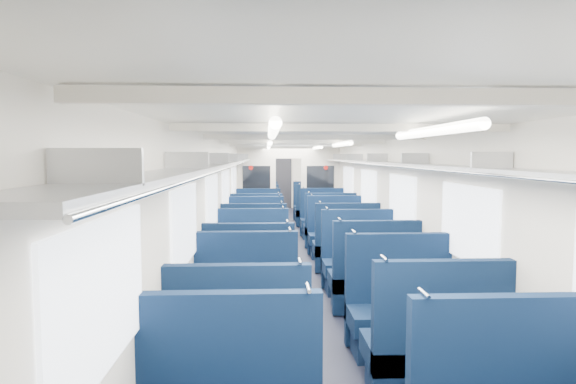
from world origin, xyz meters
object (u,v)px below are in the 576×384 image
object	(u,v)px
seat_10	(252,264)
seat_17	(330,230)
seat_12	(254,250)
seat_22	(259,209)
seat_13	(346,249)
seat_8	(249,287)
seat_6	(246,312)
bulkhead	(288,186)
seat_21	(315,213)
seat_9	(374,282)
seat_15	(336,238)
seat_4	(239,363)
seat_18	(258,223)
end_door	(282,183)
seat_23	(312,208)
seat_11	(360,266)
seat_7	(402,315)
seat_14	(255,239)
seat_5	(435,355)
seat_19	(323,222)
seat_20	(259,213)
seat_16	(256,231)

from	to	relation	value
seat_10	seat_17	world-z (taller)	same
seat_12	seat_22	xyz separation A→B (m)	(0.00, 6.60, 0.00)
seat_13	seat_8	bearing A→B (deg)	-124.63
seat_6	seat_12	bearing A→B (deg)	90.00
bulkhead	seat_10	world-z (taller)	bulkhead
seat_6	seat_13	distance (m)	3.75
seat_21	seat_10	bearing A→B (deg)	-104.24
seat_9	seat_15	distance (m)	3.47
seat_4	seat_18	size ratio (longest dim) A/B	1.00
end_door	seat_12	world-z (taller)	end_door
seat_8	seat_13	bearing A→B (deg)	55.37
seat_17	seat_23	world-z (taller)	same
seat_9	seat_22	xyz separation A→B (m)	(-1.66, 8.83, 0.00)
seat_10	seat_11	size ratio (longest dim) A/B	1.00
seat_6	seat_17	world-z (taller)	same
seat_22	seat_18	bearing A→B (deg)	-90.00
seat_6	seat_7	world-z (taller)	same
seat_8	seat_14	size ratio (longest dim) A/B	1.00
seat_4	seat_11	world-z (taller)	same
end_door	seat_14	xyz separation A→B (m)	(-0.83, -9.14, -0.60)
seat_15	end_door	bearing A→B (deg)	95.24
seat_5	seat_10	size ratio (longest dim) A/B	1.00
seat_5	seat_22	world-z (taller)	same
seat_8	seat_19	world-z (taller)	same
seat_19	seat_23	bearing A→B (deg)	90.00
seat_5	seat_20	world-z (taller)	same
seat_10	seat_11	bearing A→B (deg)	-6.45
seat_9	seat_16	size ratio (longest dim) A/B	1.00
end_door	seat_15	world-z (taller)	end_door
seat_18	seat_19	size ratio (longest dim) A/B	1.00
seat_6	seat_16	size ratio (longest dim) A/B	1.00
seat_7	seat_20	bearing A→B (deg)	100.46
seat_7	seat_15	world-z (taller)	same
seat_20	seat_22	xyz separation A→B (m)	(0.00, 1.16, 0.00)
seat_19	seat_14	bearing A→B (deg)	-125.03
seat_21	seat_14	bearing A→B (deg)	-111.03
seat_8	seat_11	bearing A→B (deg)	33.96
seat_8	seat_17	size ratio (longest dim) A/B	1.00
seat_9	seat_17	bearing A→B (deg)	90.00
seat_6	seat_15	world-z (taller)	same
seat_6	seat_10	bearing A→B (deg)	90.00
seat_8	seat_9	xyz separation A→B (m)	(1.66, 0.16, 0.00)
seat_20	seat_12	bearing A→B (deg)	-90.00
seat_15	seat_5	bearing A→B (deg)	-90.00
end_door	seat_10	size ratio (longest dim) A/B	1.56
seat_6	seat_18	world-z (taller)	same
seat_9	seat_17	size ratio (longest dim) A/B	1.00
seat_5	seat_23	size ratio (longest dim) A/B	1.00
seat_8	seat_14	xyz separation A→B (m)	(0.00, 3.53, 0.00)
end_door	seat_23	bearing A→B (deg)	-77.26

